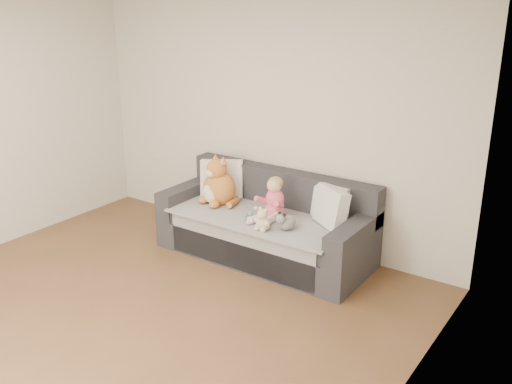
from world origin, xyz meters
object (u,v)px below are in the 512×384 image
toddler (273,201)px  plush_cat (218,185)px  sofa (266,227)px  sippy_cup (250,216)px  teddy_bear (263,221)px

toddler → plush_cat: bearing=-178.9°
sofa → sippy_cup: size_ratio=20.32×
teddy_bear → toddler: bearing=114.9°
sofa → toddler: toddler is taller
sofa → sippy_cup: (0.00, -0.30, 0.22)m
sofa → toddler: size_ratio=5.04×
plush_cat → sippy_cup: (0.58, -0.23, -0.14)m
teddy_bear → sippy_cup: (-0.22, 0.11, -0.04)m
toddler → plush_cat: (-0.71, 0.03, 0.02)m
toddler → sippy_cup: toddler is taller
plush_cat → toddler: bearing=11.6°
plush_cat → sofa: bearing=20.7°
sippy_cup → toddler: bearing=56.2°
plush_cat → teddy_bear: size_ratio=2.40×
sofa → plush_cat: bearing=-173.8°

